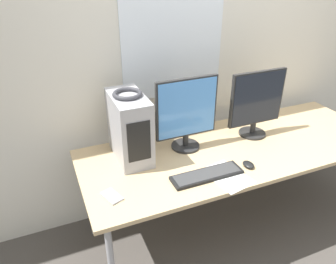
{
  "coord_description": "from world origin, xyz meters",
  "views": [
    {
      "loc": [
        -1.23,
        -1.23,
        1.97
      ],
      "look_at": [
        -0.54,
        0.42,
        0.98
      ],
      "focal_mm": 35.0,
      "sensor_mm": 36.0,
      "label": 1
    }
  ],
  "objects_px": {
    "keyboard": "(207,175)",
    "pc_tower": "(130,128)",
    "monitor_right_near": "(256,103)",
    "mouse": "(248,165)",
    "headphones": "(127,94)",
    "cell_phone": "(112,196)",
    "monitor_main": "(187,113)"
  },
  "relations": [
    {
      "from": "keyboard",
      "to": "pc_tower",
      "type": "bearing_deg",
      "value": 132.25
    },
    {
      "from": "monitor_right_near",
      "to": "pc_tower",
      "type": "bearing_deg",
      "value": 176.25
    },
    {
      "from": "pc_tower",
      "to": "monitor_right_near",
      "type": "height_order",
      "value": "monitor_right_near"
    },
    {
      "from": "pc_tower",
      "to": "mouse",
      "type": "height_order",
      "value": "pc_tower"
    },
    {
      "from": "pc_tower",
      "to": "monitor_right_near",
      "type": "relative_size",
      "value": 0.89
    },
    {
      "from": "pc_tower",
      "to": "headphones",
      "type": "xyz_separation_m",
      "value": [
        0.0,
        0.0,
        0.24
      ]
    },
    {
      "from": "mouse",
      "to": "cell_phone",
      "type": "distance_m",
      "value": 0.89
    },
    {
      "from": "mouse",
      "to": "keyboard",
      "type": "bearing_deg",
      "value": 177.96
    },
    {
      "from": "monitor_main",
      "to": "monitor_right_near",
      "type": "relative_size",
      "value": 1.03
    },
    {
      "from": "pc_tower",
      "to": "cell_phone",
      "type": "xyz_separation_m",
      "value": [
        -0.23,
        -0.36,
        -0.22
      ]
    },
    {
      "from": "mouse",
      "to": "cell_phone",
      "type": "xyz_separation_m",
      "value": [
        -0.89,
        0.05,
        -0.01
      ]
    },
    {
      "from": "headphones",
      "to": "monitor_right_near",
      "type": "height_order",
      "value": "monitor_right_near"
    },
    {
      "from": "monitor_right_near",
      "to": "mouse",
      "type": "distance_m",
      "value": 0.51
    },
    {
      "from": "headphones",
      "to": "monitor_right_near",
      "type": "distance_m",
      "value": 0.96
    },
    {
      "from": "monitor_right_near",
      "to": "keyboard",
      "type": "bearing_deg",
      "value": -149.6
    },
    {
      "from": "monitor_main",
      "to": "keyboard",
      "type": "relative_size",
      "value": 1.12
    },
    {
      "from": "headphones",
      "to": "monitor_right_near",
      "type": "relative_size",
      "value": 0.37
    },
    {
      "from": "pc_tower",
      "to": "mouse",
      "type": "distance_m",
      "value": 0.81
    },
    {
      "from": "monitor_main",
      "to": "monitor_right_near",
      "type": "bearing_deg",
      "value": -2.99
    },
    {
      "from": "pc_tower",
      "to": "mouse",
      "type": "xyz_separation_m",
      "value": [
        0.66,
        -0.41,
        -0.21
      ]
    },
    {
      "from": "mouse",
      "to": "pc_tower",
      "type": "bearing_deg",
      "value": 148.18
    },
    {
      "from": "cell_phone",
      "to": "monitor_right_near",
      "type": "bearing_deg",
      "value": -5.55
    },
    {
      "from": "mouse",
      "to": "cell_phone",
      "type": "relative_size",
      "value": 0.59
    },
    {
      "from": "headphones",
      "to": "cell_phone",
      "type": "height_order",
      "value": "headphones"
    },
    {
      "from": "monitor_main",
      "to": "mouse",
      "type": "xyz_separation_m",
      "value": [
        0.27,
        -0.38,
        -0.26
      ]
    },
    {
      "from": "pc_tower",
      "to": "keyboard",
      "type": "relative_size",
      "value": 0.97
    },
    {
      "from": "keyboard",
      "to": "mouse",
      "type": "height_order",
      "value": "mouse"
    },
    {
      "from": "monitor_main",
      "to": "cell_phone",
      "type": "distance_m",
      "value": 0.75
    },
    {
      "from": "monitor_right_near",
      "to": "cell_phone",
      "type": "distance_m",
      "value": 1.24
    },
    {
      "from": "headphones",
      "to": "monitor_main",
      "type": "distance_m",
      "value": 0.44
    },
    {
      "from": "cell_phone",
      "to": "pc_tower",
      "type": "bearing_deg",
      "value": 37.85
    },
    {
      "from": "headphones",
      "to": "monitor_main",
      "type": "height_order",
      "value": "monitor_main"
    }
  ]
}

